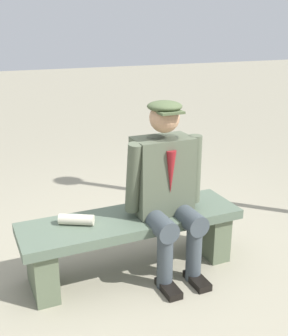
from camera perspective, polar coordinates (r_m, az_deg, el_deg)
name	(u,v)px	position (r m, az deg, el deg)	size (l,w,h in m)	color
ground_plane	(132,270)	(3.22, -1.58, -13.57)	(30.00, 30.00, 0.00)	gray
bench	(132,234)	(3.07, -1.63, -8.85)	(1.58, 0.46, 0.43)	#526251
seated_man	(166,184)	(2.95, 3.02, -2.17)	(0.58, 0.59, 1.24)	#4F5744
rolled_magazine	(76,220)	(2.91, -9.12, -6.89)	(0.07, 0.07, 0.24)	beige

